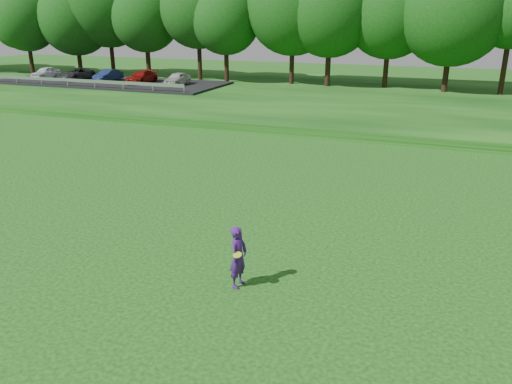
% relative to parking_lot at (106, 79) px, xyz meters
% --- Properties ---
extents(ground, '(140.00, 140.00, 0.00)m').
position_rel_parking_lot_xyz_m(ground, '(24.10, -32.81, -1.03)').
color(ground, '#0C3E0E').
rests_on(ground, ground).
extents(berm, '(130.00, 30.00, 0.60)m').
position_rel_parking_lot_xyz_m(berm, '(24.10, 1.19, -0.73)').
color(berm, '#0C3E0E').
rests_on(berm, ground).
extents(walking_path, '(130.00, 1.60, 0.04)m').
position_rel_parking_lot_xyz_m(walking_path, '(24.10, -12.81, -1.01)').
color(walking_path, gray).
rests_on(walking_path, ground).
extents(treeline, '(104.00, 7.00, 15.00)m').
position_rel_parking_lot_xyz_m(treeline, '(24.10, 5.19, 7.07)').
color(treeline, '#12400E').
rests_on(treeline, berm).
extents(parking_lot, '(24.00, 9.00, 1.38)m').
position_rel_parking_lot_xyz_m(parking_lot, '(0.00, 0.00, 0.00)').
color(parking_lot, black).
rests_on(parking_lot, berm).
extents(woman, '(0.49, 0.72, 1.75)m').
position_rel_parking_lot_xyz_m(woman, '(27.75, -31.73, -0.16)').
color(woman, '#451971').
rests_on(woman, ground).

